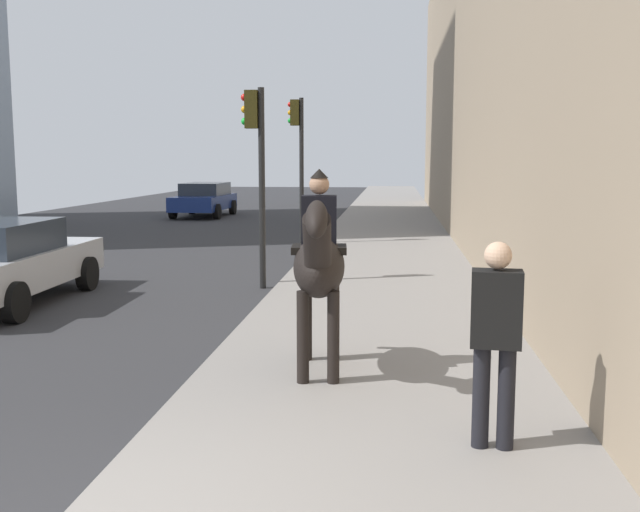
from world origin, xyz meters
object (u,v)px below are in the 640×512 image
object	(u,v)px
car_near_lane	(204,199)
traffic_light_near_curb	(257,155)
pedestrian_greeting	(496,331)
mounted_horse_near	(319,263)
traffic_light_far_curb	(298,148)
car_mid_lane	(2,262)

from	to	relation	value
car_near_lane	traffic_light_near_curb	world-z (taller)	traffic_light_near_curb
pedestrian_greeting	traffic_light_near_curb	world-z (taller)	traffic_light_near_curb
pedestrian_greeting	mounted_horse_near	bearing A→B (deg)	45.40
traffic_light_far_curb	traffic_light_near_curb	bearing A→B (deg)	-179.36
car_near_lane	traffic_light_far_curb	size ratio (longest dim) A/B	1.08
pedestrian_greeting	car_mid_lane	bearing A→B (deg)	57.70
car_near_lane	traffic_light_far_curb	distance (m)	12.04
mounted_horse_near	car_near_lane	distance (m)	24.21
car_near_lane	car_mid_lane	distance (m)	19.30
mounted_horse_near	traffic_light_far_curb	size ratio (longest dim) A/B	0.54
mounted_horse_near	car_near_lane	xyz separation A→B (m)	(23.08, 7.28, -0.58)
mounted_horse_near	traffic_light_near_curb	world-z (taller)	traffic_light_near_curb
mounted_horse_near	traffic_light_near_curb	distance (m)	6.24
pedestrian_greeting	car_near_lane	distance (m)	26.59
mounted_horse_near	traffic_light_near_curb	bearing A→B (deg)	-167.60
car_mid_lane	traffic_light_near_curb	bearing A→B (deg)	-64.44
car_near_lane	traffic_light_far_curb	world-z (taller)	traffic_light_far_curb
pedestrian_greeting	car_near_lane	world-z (taller)	pedestrian_greeting
mounted_horse_near	car_near_lane	size ratio (longest dim) A/B	0.50
car_mid_lane	car_near_lane	bearing A→B (deg)	3.20
mounted_horse_near	traffic_light_far_curb	world-z (taller)	traffic_light_far_curb
traffic_light_near_curb	pedestrian_greeting	bearing A→B (deg)	-156.62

